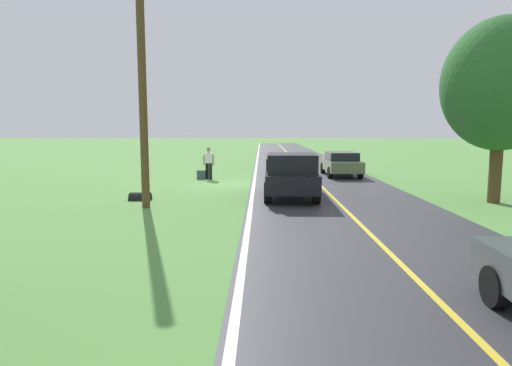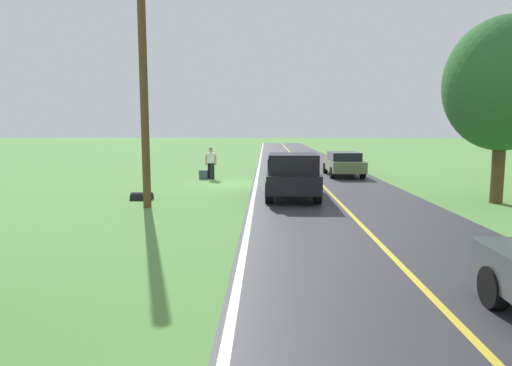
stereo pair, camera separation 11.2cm
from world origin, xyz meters
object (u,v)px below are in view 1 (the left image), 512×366
(utility_pole_roadside, at_px, (143,91))
(suitcase_carried, at_px, (201,175))
(pickup_truck_passing, at_px, (291,174))
(sedan_near_oncoming, at_px, (341,163))
(tree_far_side_near, at_px, (501,85))
(hitchhiker_walking, at_px, (209,161))

(utility_pole_roadside, bearing_deg, suitcase_carried, -95.03)
(pickup_truck_passing, height_order, sedan_near_oncoming, pickup_truck_passing)
(tree_far_side_near, height_order, utility_pole_roadside, utility_pole_roadside)
(suitcase_carried, height_order, tree_far_side_near, tree_far_side_near)
(tree_far_side_near, bearing_deg, sedan_near_oncoming, -66.26)
(tree_far_side_near, relative_size, sedan_near_oncoming, 1.55)
(sedan_near_oncoming, xyz_separation_m, utility_pole_roadside, (8.76, 10.56, 3.31))
(pickup_truck_passing, distance_m, sedan_near_oncoming, 8.86)
(suitcase_carried, distance_m, tree_far_side_near, 14.84)
(suitcase_carried, bearing_deg, hitchhiker_walking, 100.86)
(tree_far_side_near, distance_m, utility_pole_roadside, 12.94)
(tree_far_side_near, height_order, sedan_near_oncoming, tree_far_side_near)
(hitchhiker_walking, relative_size, utility_pole_roadside, 0.22)
(utility_pole_roadside, bearing_deg, tree_far_side_near, -174.63)
(sedan_near_oncoming, height_order, utility_pole_roadside, utility_pole_roadside)
(hitchhiker_walking, relative_size, pickup_truck_passing, 0.32)
(pickup_truck_passing, bearing_deg, hitchhiker_walking, -57.36)
(suitcase_carried, bearing_deg, tree_far_side_near, 58.96)
(hitchhiker_walking, relative_size, suitcase_carried, 3.53)
(hitchhiker_walking, distance_m, pickup_truck_passing, 7.57)
(pickup_truck_passing, bearing_deg, tree_far_side_near, 170.93)
(suitcase_carried, relative_size, pickup_truck_passing, 0.09)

